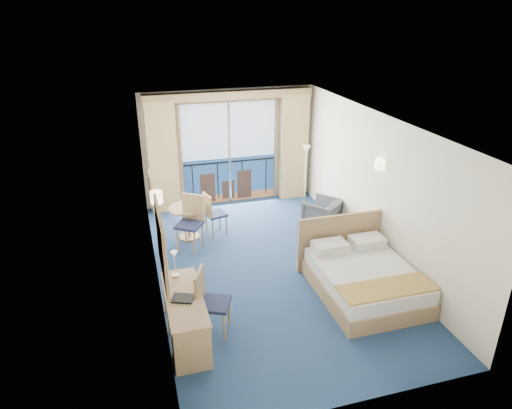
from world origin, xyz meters
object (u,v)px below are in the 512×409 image
Objects in this scene: floor_lamp at (306,160)px; desk at (190,333)px; desk_chair at (208,298)px; bed at (363,277)px; armchair at (322,214)px; table_chair_b at (191,219)px; round_table at (188,214)px; table_chair_a at (212,211)px; nightstand at (353,235)px.

desk is (-3.40, -4.45, -0.71)m from floor_lamp.
desk_chair is at bearing 53.13° from desk.
bed is 3.06m from desk.
armchair is 0.65× the size of table_chair_b.
armchair is (0.33, 2.45, 0.03)m from bed.
desk_chair is at bearing -92.72° from round_table.
floor_lamp reaches higher than desk_chair.
table_chair_b reaches higher than desk.
table_chair_a is 0.85× the size of table_chair_b.
bed is at bearing -110.54° from nightstand.
armchair is at bearing -94.76° from floor_lamp.
floor_lamp is at bearing 18.46° from round_table.
desk_chair reaches higher than round_table.
table_chair_b is (-2.80, -0.10, 0.29)m from armchair.
desk_chair reaches higher than table_chair_a.
desk is 1.48× the size of desk_chair.
floor_lamp reaches higher than nightstand.
table_chair_b is at bearing 115.52° from table_chair_a.
bed is at bearing -96.62° from floor_lamp.
round_table is at bearing -161.54° from floor_lamp.
table_chair_a is at bearing 74.04° from table_chair_b.
nightstand is at bearing -87.82° from floor_lamp.
desk is (-3.49, -2.12, 0.09)m from nightstand.
desk reaches higher than armchair.
round_table is (0.14, 3.02, -0.05)m from desk_chair.
round_table is (-2.48, 2.76, 0.23)m from bed.
floor_lamp is (0.11, 1.28, 0.78)m from armchair.
table_chair_a is at bearing 11.88° from desk_chair.
nightstand is (0.52, 1.39, 0.01)m from bed.
table_chair_a is 0.66m from table_chair_b.
desk_chair is at bearing 153.34° from table_chair_a.
desk reaches higher than round_table.
floor_lamp is at bearing -83.11° from table_chair_a.
round_table is at bearing 155.59° from nightstand.
table_chair_a is (0.50, 0.02, -0.00)m from round_table.
bed is at bearing -159.18° from table_chair_a.
floor_lamp is at bearing 59.11° from table_chair_b.
desk is at bearing -97.94° from round_table.
floor_lamp is at bearing 83.38° from bed.
table_chair_a is (0.99, 3.50, 0.13)m from desk.
bed is 2.14× the size of table_chair_a.
desk is 0.60m from desk_chair.
floor_lamp is at bearing -13.57° from desk_chair.
armchair is 0.47× the size of desk.
bed is 3.84m from floor_lamp.
desk_chair is 3.03m from round_table.
armchair is at bearing 35.79° from table_chair_b.
floor_lamp is (-0.09, 2.34, 0.80)m from nightstand.
nightstand is 3.31m from round_table.
table_chair_a is (-1.98, 2.78, 0.22)m from bed.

